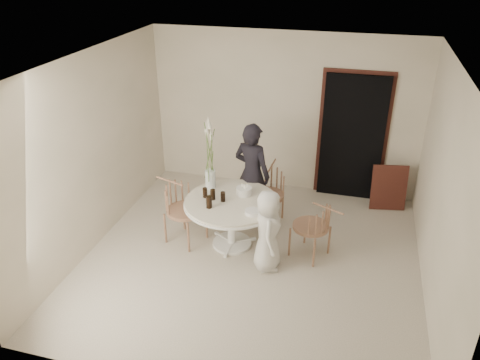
% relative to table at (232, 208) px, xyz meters
% --- Properties ---
extents(ground, '(4.50, 4.50, 0.00)m').
position_rel_table_xyz_m(ground, '(0.35, -0.25, -0.62)').
color(ground, beige).
rests_on(ground, ground).
extents(room_shell, '(4.50, 4.50, 4.50)m').
position_rel_table_xyz_m(room_shell, '(0.35, -0.25, 1.00)').
color(room_shell, silver).
rests_on(room_shell, ground).
extents(doorway, '(1.00, 0.10, 2.10)m').
position_rel_table_xyz_m(doorway, '(1.50, 1.94, 0.43)').
color(doorway, black).
rests_on(doorway, ground).
extents(door_trim, '(1.12, 0.03, 2.22)m').
position_rel_table_xyz_m(door_trim, '(1.50, 1.98, 0.49)').
color(door_trim, '#4F211B').
rests_on(door_trim, ground).
extents(table, '(1.33, 1.33, 0.73)m').
position_rel_table_xyz_m(table, '(0.00, 0.00, 0.00)').
color(table, white).
rests_on(table, ground).
extents(picture_frame, '(0.58, 0.27, 0.75)m').
position_rel_table_xyz_m(picture_frame, '(2.17, 1.65, -0.24)').
color(picture_frame, '#4F211B').
rests_on(picture_frame, ground).
extents(chair_far, '(0.52, 0.56, 0.90)m').
position_rel_table_xyz_m(chair_far, '(0.36, 0.82, -0.04)').
color(chair_far, '#9F7356').
rests_on(chair_far, ground).
extents(chair_right, '(0.63, 0.61, 0.86)m').
position_rel_table_xyz_m(chair_right, '(1.21, -0.01, -0.06)').
color(chair_right, '#9F7356').
rests_on(chair_right, ground).
extents(chair_left, '(0.65, 0.62, 0.92)m').
position_rel_table_xyz_m(chair_left, '(-0.80, -0.02, -0.02)').
color(chair_left, '#9F7356').
rests_on(chair_left, ground).
extents(girl, '(0.68, 0.55, 1.61)m').
position_rel_table_xyz_m(girl, '(0.12, 0.72, 0.19)').
color(girl, black).
rests_on(girl, ground).
extents(boy, '(0.48, 0.63, 1.14)m').
position_rel_table_xyz_m(boy, '(0.59, -0.38, -0.04)').
color(boy, white).
rests_on(boy, ground).
extents(birthday_cake, '(0.22, 0.22, 0.16)m').
position_rel_table_xyz_m(birthday_cake, '(0.12, 0.22, 0.17)').
color(birthday_cake, white).
rests_on(birthday_cake, table).
extents(cola_tumbler_a, '(0.08, 0.08, 0.15)m').
position_rel_table_xyz_m(cola_tumbler_a, '(-0.26, -0.03, 0.19)').
color(cola_tumbler_a, black).
rests_on(cola_tumbler_a, table).
extents(cola_tumbler_b, '(0.09, 0.09, 0.17)m').
position_rel_table_xyz_m(cola_tumbler_b, '(-0.24, -0.26, 0.20)').
color(cola_tumbler_b, black).
rests_on(cola_tumbler_b, table).
extents(cola_tumbler_c, '(0.07, 0.07, 0.14)m').
position_rel_table_xyz_m(cola_tumbler_c, '(-0.38, -0.00, 0.18)').
color(cola_tumbler_c, black).
rests_on(cola_tumbler_c, table).
extents(cola_tumbler_d, '(0.08, 0.08, 0.14)m').
position_rel_table_xyz_m(cola_tumbler_d, '(-0.11, -0.05, 0.18)').
color(cola_tumbler_d, black).
rests_on(cola_tumbler_d, table).
extents(plate_stack, '(0.26, 0.26, 0.05)m').
position_rel_table_xyz_m(plate_stack, '(0.36, -0.27, 0.14)').
color(plate_stack, white).
rests_on(plate_stack, table).
extents(flower_vase, '(0.15, 0.15, 1.12)m').
position_rel_table_xyz_m(flower_vase, '(-0.39, 0.28, 0.54)').
color(flower_vase, white).
rests_on(flower_vase, table).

